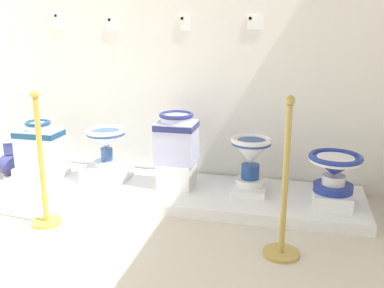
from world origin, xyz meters
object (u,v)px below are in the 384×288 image
at_px(antique_toilet_slender_white, 177,137).
at_px(info_placard_third, 185,23).
at_px(info_placard_first, 60,21).
at_px(info_placard_fourth, 255,23).
at_px(decorative_vase_spare, 11,163).
at_px(plinth_block_tall_cobalt, 42,171).
at_px(plinth_block_squat_floral, 332,198).
at_px(plinth_block_leftmost, 108,172).
at_px(plinth_block_central_ornate, 250,188).
at_px(antique_toilet_squat_floral, 335,167).
at_px(info_placard_second, 113,24).
at_px(stanchion_post_near_right, 284,208).
at_px(antique_toilet_tall_cobalt, 40,144).
at_px(antique_toilet_leftmost, 106,139).
at_px(antique_toilet_central_ornate, 251,154).
at_px(stanchion_post_near_left, 43,182).
at_px(plinth_block_slender_white, 177,174).

relative_size(antique_toilet_slender_white, info_placard_third, 3.28).
relative_size(info_placard_first, info_placard_fourth, 1.14).
relative_size(info_placard_third, decorative_vase_spare, 0.35).
height_order(plinth_block_tall_cobalt, plinth_block_squat_floral, plinth_block_tall_cobalt).
bearing_deg(plinth_block_leftmost, info_placard_third, 29.67).
xyz_separation_m(plinth_block_central_ornate, antique_toilet_squat_floral, (0.66, -0.15, 0.28)).
height_order(info_placard_second, stanchion_post_near_right, info_placard_second).
bearing_deg(plinth_block_central_ornate, info_placard_first, 169.25).
bearing_deg(antique_toilet_tall_cobalt, plinth_block_leftmost, 8.13).
relative_size(antique_toilet_leftmost, plinth_block_central_ornate, 0.92).
distance_m(antique_toilet_slender_white, info_placard_second, 1.23).
distance_m(plinth_block_leftmost, stanchion_post_near_right, 1.83).
relative_size(plinth_block_tall_cobalt, antique_toilet_central_ornate, 0.96).
height_order(plinth_block_central_ornate, stanchion_post_near_left, stanchion_post_near_left).
distance_m(plinth_block_tall_cobalt, decorative_vase_spare, 0.47).
distance_m(plinth_block_squat_floral, info_placard_first, 2.93).
bearing_deg(plinth_block_squat_floral, plinth_block_tall_cobalt, 178.97).
relative_size(antique_toilet_leftmost, antique_toilet_slender_white, 0.82).
bearing_deg(plinth_block_central_ornate, antique_toilet_leftmost, -179.48).
distance_m(plinth_block_central_ornate, info_placard_third, 1.55).
distance_m(antique_toilet_tall_cobalt, antique_toilet_central_ornate, 1.92).
bearing_deg(plinth_block_tall_cobalt, antique_toilet_slender_white, 3.34).
relative_size(plinth_block_tall_cobalt, plinth_block_central_ornate, 1.01).
height_order(plinth_block_squat_floral, antique_toilet_squat_floral, antique_toilet_squat_floral).
height_order(plinth_block_slender_white, info_placard_first, info_placard_first).
height_order(plinth_block_tall_cobalt, plinth_block_slender_white, plinth_block_slender_white).
height_order(antique_toilet_squat_floral, decorative_vase_spare, antique_toilet_squat_floral).
bearing_deg(info_placard_fourth, antique_toilet_slender_white, -147.49).
distance_m(plinth_block_squat_floral, stanchion_post_near_right, 0.83).
relative_size(info_placard_third, stanchion_post_near_right, 0.13).
height_order(antique_toilet_leftmost, info_placard_fourth, info_placard_fourth).
distance_m(plinth_block_squat_floral, stanchion_post_near_left, 2.23).
bearing_deg(info_placard_third, plinth_block_squat_floral, -20.90).
height_order(info_placard_third, info_placard_fourth, info_placard_third).
relative_size(info_placard_second, decorative_vase_spare, 0.33).
height_order(info_placard_fourth, stanchion_post_near_left, info_placard_fourth).
bearing_deg(stanchion_post_near_left, info_placard_first, 109.82).
xyz_separation_m(plinth_block_central_ornate, info_placard_third, (-0.65, 0.36, 1.36)).
relative_size(antique_toilet_leftmost, decorative_vase_spare, 0.93).
height_order(plinth_block_tall_cobalt, antique_toilet_leftmost, antique_toilet_leftmost).
distance_m(info_placard_second, info_placard_third, 0.68).
relative_size(antique_toilet_tall_cobalt, info_placard_first, 2.67).
height_order(plinth_block_leftmost, info_placard_second, info_placard_second).
xyz_separation_m(antique_toilet_tall_cobalt, info_placard_second, (0.58, 0.46, 1.06)).
distance_m(plinth_block_central_ornate, info_placard_second, 1.93).
bearing_deg(antique_toilet_central_ornate, plinth_block_squat_floral, -12.43).
distance_m(antique_toilet_central_ornate, info_placard_fourth, 1.12).
xyz_separation_m(antique_toilet_slender_white, plinth_block_central_ornate, (0.64, 0.03, -0.42)).
bearing_deg(stanchion_post_near_left, plinth_block_leftmost, 78.59).
relative_size(antique_toilet_squat_floral, stanchion_post_near_right, 0.39).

